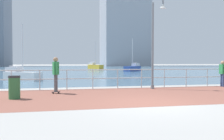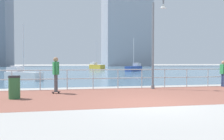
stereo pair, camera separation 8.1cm
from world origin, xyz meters
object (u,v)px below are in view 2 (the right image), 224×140
at_px(lamppost, 156,35).
at_px(skateboarder, 56,72).
at_px(sailboat_navy, 96,66).
at_px(bystander, 223,72).
at_px(trash_bin, 14,87).
at_px(sailboat_ivory, 23,75).
at_px(sailboat_yellow, 134,68).

height_order(lamppost, skateboarder, lamppost).
bearing_deg(sailboat_navy, lamppost, -92.89).
bearing_deg(sailboat_navy, skateboarder, -100.23).
relative_size(lamppost, skateboarder, 3.11).
distance_m(bystander, trash_bin, 11.59).
distance_m(trash_bin, sailboat_navy, 42.88).
relative_size(trash_bin, sailboat_navy, 0.16).
height_order(sailboat_ivory, sailboat_navy, sailboat_navy).
height_order(trash_bin, sailboat_yellow, sailboat_yellow).
relative_size(lamppost, sailboat_yellow, 0.99).
bearing_deg(bystander, sailboat_navy, 93.48).
xyz_separation_m(trash_bin, sailboat_navy, (8.90, 41.95, 0.09)).
bearing_deg(sailboat_yellow, lamppost, -103.97).
height_order(skateboarder, sailboat_yellow, sailboat_yellow).
bearing_deg(sailboat_navy, trash_bin, -101.98).
height_order(bystander, sailboat_ivory, sailboat_ivory).
relative_size(lamppost, sailboat_navy, 0.91).
bearing_deg(skateboarder, bystander, 7.24).
xyz_separation_m(bystander, sailboat_navy, (-2.39, 39.35, -0.35)).
xyz_separation_m(bystander, sailboat_ivory, (-12.61, 7.43, -0.48)).
distance_m(lamppost, trash_bin, 7.67).
xyz_separation_m(lamppost, trash_bin, (-6.89, -2.29, -2.47)).
distance_m(trash_bin, sailboat_yellow, 30.26).
bearing_deg(trash_bin, sailboat_navy, 78.02).
bearing_deg(sailboat_yellow, trash_bin, -115.67).
bearing_deg(skateboarder, lamppost, 9.87).
xyz_separation_m(lamppost, skateboarder, (-5.32, -0.93, -1.91)).
bearing_deg(sailboat_navy, sailboat_ivory, -107.75).
xyz_separation_m(lamppost, sailboat_yellow, (6.22, 24.99, -2.43)).
relative_size(skateboarder, sailboat_yellow, 0.32).
bearing_deg(sailboat_ivory, trash_bin, -82.50).
xyz_separation_m(lamppost, sailboat_navy, (2.00, 39.66, -2.38)).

